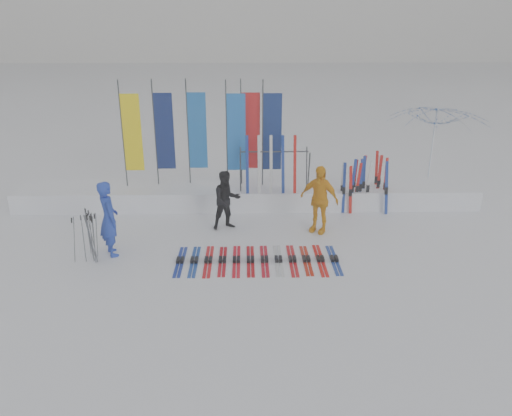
{
  "coord_description": "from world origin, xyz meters",
  "views": [
    {
      "loc": [
        -0.07,
        -10.03,
        5.38
      ],
      "look_at": [
        0.2,
        1.6,
        1.0
      ],
      "focal_mm": 35.0,
      "sensor_mm": 36.0,
      "label": 1
    }
  ],
  "objects_px": {
    "person_blue": "(109,219)",
    "tent_canopy": "(434,149)",
    "person_yellow": "(319,199)",
    "ski_row": "(258,260)",
    "ski_rack": "(274,165)",
    "person_black": "(227,200)"
  },
  "relations": [
    {
      "from": "person_blue",
      "to": "ski_rack",
      "type": "xyz_separation_m",
      "value": [
        4.14,
        3.06,
        0.45
      ]
    },
    {
      "from": "person_blue",
      "to": "ski_row",
      "type": "bearing_deg",
      "value": -125.84
    },
    {
      "from": "person_yellow",
      "to": "ski_rack",
      "type": "distance_m",
      "value": 2.13
    },
    {
      "from": "ski_row",
      "to": "ski_rack",
      "type": "distance_m",
      "value": 3.84
    },
    {
      "from": "tent_canopy",
      "to": "person_yellow",
      "type": "bearing_deg",
      "value": -141.93
    },
    {
      "from": "person_blue",
      "to": "person_yellow",
      "type": "distance_m",
      "value": 5.4
    },
    {
      "from": "tent_canopy",
      "to": "ski_row",
      "type": "bearing_deg",
      "value": -139.27
    },
    {
      "from": "person_black",
      "to": "ski_rack",
      "type": "xyz_separation_m",
      "value": [
        1.37,
        1.5,
        0.57
      ]
    },
    {
      "from": "person_yellow",
      "to": "tent_canopy",
      "type": "xyz_separation_m",
      "value": [
        4.2,
        3.29,
        0.54
      ]
    },
    {
      "from": "person_blue",
      "to": "ski_row",
      "type": "height_order",
      "value": "person_blue"
    },
    {
      "from": "person_black",
      "to": "ski_rack",
      "type": "bearing_deg",
      "value": 26.3
    },
    {
      "from": "person_black",
      "to": "person_yellow",
      "type": "distance_m",
      "value": 2.49
    },
    {
      "from": "ski_rack",
      "to": "tent_canopy",
      "type": "bearing_deg",
      "value": 16.02
    },
    {
      "from": "person_blue",
      "to": "person_black",
      "type": "xyz_separation_m",
      "value": [
        2.77,
        1.57,
        -0.12
      ]
    },
    {
      "from": "person_blue",
      "to": "tent_canopy",
      "type": "height_order",
      "value": "tent_canopy"
    },
    {
      "from": "person_yellow",
      "to": "ski_row",
      "type": "relative_size",
      "value": 0.48
    },
    {
      "from": "person_yellow",
      "to": "tent_canopy",
      "type": "height_order",
      "value": "tent_canopy"
    },
    {
      "from": "person_blue",
      "to": "tent_canopy",
      "type": "xyz_separation_m",
      "value": [
        9.45,
        4.59,
        0.53
      ]
    },
    {
      "from": "person_blue",
      "to": "ski_row",
      "type": "xyz_separation_m",
      "value": [
        3.56,
        -0.48,
        -0.9
      ]
    },
    {
      "from": "person_blue",
      "to": "person_yellow",
      "type": "height_order",
      "value": "person_blue"
    },
    {
      "from": "person_yellow",
      "to": "ski_rack",
      "type": "height_order",
      "value": "person_yellow"
    },
    {
      "from": "person_yellow",
      "to": "ski_rack",
      "type": "xyz_separation_m",
      "value": [
        -1.1,
        1.77,
        0.46
      ]
    }
  ]
}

